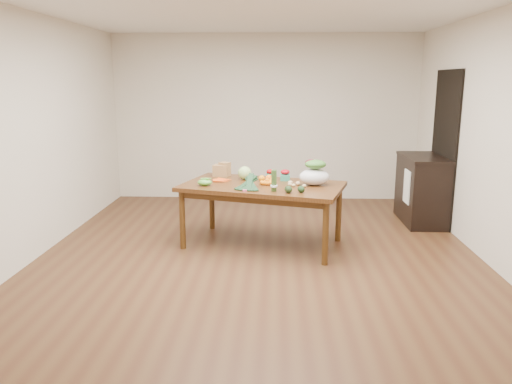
{
  "coord_description": "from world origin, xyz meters",
  "views": [
    {
      "loc": [
        0.19,
        -5.29,
        1.95
      ],
      "look_at": [
        -0.03,
        0.0,
        0.77
      ],
      "focal_mm": 35.0,
      "sensor_mm": 36.0,
      "label": 1
    }
  ],
  "objects_px": {
    "salad_bag": "(314,174)",
    "kale_bunch": "(248,183)",
    "cabinet": "(421,189)",
    "paper_bag": "(221,169)",
    "dining_table": "(262,215)",
    "cabbage": "(245,173)",
    "mandarin_cluster": "(267,181)",
    "asparagus_bundle": "(274,181)"
  },
  "relations": [
    {
      "from": "cabinet",
      "to": "paper_bag",
      "type": "xyz_separation_m",
      "value": [
        -2.74,
        -0.6,
        0.37
      ]
    },
    {
      "from": "kale_bunch",
      "to": "cabinet",
      "type": "bearing_deg",
      "value": 46.61
    },
    {
      "from": "paper_bag",
      "to": "dining_table",
      "type": "bearing_deg",
      "value": -42.14
    },
    {
      "from": "cabbage",
      "to": "asparagus_bundle",
      "type": "xyz_separation_m",
      "value": [
        0.37,
        -0.67,
        0.04
      ]
    },
    {
      "from": "dining_table",
      "to": "salad_bag",
      "type": "distance_m",
      "value": 0.8
    },
    {
      "from": "salad_bag",
      "to": "asparagus_bundle",
      "type": "bearing_deg",
      "value": -141.87
    },
    {
      "from": "cabinet",
      "to": "salad_bag",
      "type": "relative_size",
      "value": 2.89
    },
    {
      "from": "cabbage",
      "to": "salad_bag",
      "type": "distance_m",
      "value": 0.89
    },
    {
      "from": "cabinet",
      "to": "mandarin_cluster",
      "type": "relative_size",
      "value": 5.67
    },
    {
      "from": "dining_table",
      "to": "kale_bunch",
      "type": "xyz_separation_m",
      "value": [
        -0.16,
        -0.3,
        0.45
      ]
    },
    {
      "from": "paper_bag",
      "to": "asparagus_bundle",
      "type": "height_order",
      "value": "asparagus_bundle"
    },
    {
      "from": "kale_bunch",
      "to": "paper_bag",
      "type": "bearing_deg",
      "value": 132.24
    },
    {
      "from": "cabinet",
      "to": "mandarin_cluster",
      "type": "distance_m",
      "value": 2.43
    },
    {
      "from": "cabinet",
      "to": "salad_bag",
      "type": "distance_m",
      "value": 1.98
    },
    {
      "from": "paper_bag",
      "to": "cabbage",
      "type": "bearing_deg",
      "value": -34.04
    },
    {
      "from": "cabinet",
      "to": "kale_bunch",
      "type": "bearing_deg",
      "value": -149.42
    },
    {
      "from": "asparagus_bundle",
      "to": "mandarin_cluster",
      "type": "bearing_deg",
      "value": 118.57
    },
    {
      "from": "salad_bag",
      "to": "kale_bunch",
      "type": "bearing_deg",
      "value": -160.35
    },
    {
      "from": "kale_bunch",
      "to": "asparagus_bundle",
      "type": "height_order",
      "value": "asparagus_bundle"
    },
    {
      "from": "dining_table",
      "to": "kale_bunch",
      "type": "height_order",
      "value": "kale_bunch"
    },
    {
      "from": "paper_bag",
      "to": "kale_bunch",
      "type": "distance_m",
      "value": 0.88
    },
    {
      "from": "paper_bag",
      "to": "kale_bunch",
      "type": "height_order",
      "value": "paper_bag"
    },
    {
      "from": "cabbage",
      "to": "salad_bag",
      "type": "height_order",
      "value": "salad_bag"
    },
    {
      "from": "cabbage",
      "to": "mandarin_cluster",
      "type": "distance_m",
      "value": 0.42
    },
    {
      "from": "kale_bunch",
      "to": "cabbage",
      "type": "bearing_deg",
      "value": 113.06
    },
    {
      "from": "mandarin_cluster",
      "to": "asparagus_bundle",
      "type": "xyz_separation_m",
      "value": [
        0.08,
        -0.37,
        0.09
      ]
    },
    {
      "from": "cabbage",
      "to": "asparagus_bundle",
      "type": "height_order",
      "value": "asparagus_bundle"
    },
    {
      "from": "mandarin_cluster",
      "to": "salad_bag",
      "type": "bearing_deg",
      "value": 0.07
    },
    {
      "from": "cabbage",
      "to": "kale_bunch",
      "type": "bearing_deg",
      "value": -82.96
    },
    {
      "from": "paper_bag",
      "to": "salad_bag",
      "type": "xyz_separation_m",
      "value": [
        1.16,
        -0.52,
        0.05
      ]
    },
    {
      "from": "dining_table",
      "to": "mandarin_cluster",
      "type": "relative_size",
      "value": 10.34
    },
    {
      "from": "cabbage",
      "to": "kale_bunch",
      "type": "relative_size",
      "value": 0.42
    },
    {
      "from": "dining_table",
      "to": "mandarin_cluster",
      "type": "xyz_separation_m",
      "value": [
        0.06,
        -0.02,
        0.41
      ]
    },
    {
      "from": "dining_table",
      "to": "cabinet",
      "type": "height_order",
      "value": "cabinet"
    },
    {
      "from": "dining_table",
      "to": "paper_bag",
      "type": "bearing_deg",
      "value": 153.89
    },
    {
      "from": "paper_bag",
      "to": "salad_bag",
      "type": "height_order",
      "value": "salad_bag"
    },
    {
      "from": "paper_bag",
      "to": "cabbage",
      "type": "height_order",
      "value": "paper_bag"
    },
    {
      "from": "kale_bunch",
      "to": "salad_bag",
      "type": "relative_size",
      "value": 1.13
    },
    {
      "from": "dining_table",
      "to": "cabbage",
      "type": "distance_m",
      "value": 0.58
    },
    {
      "from": "cabbage",
      "to": "cabinet",
      "type": "bearing_deg",
      "value": 18.55
    },
    {
      "from": "dining_table",
      "to": "asparagus_bundle",
      "type": "height_order",
      "value": "asparagus_bundle"
    },
    {
      "from": "cabbage",
      "to": "mandarin_cluster",
      "type": "relative_size",
      "value": 0.93
    }
  ]
}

